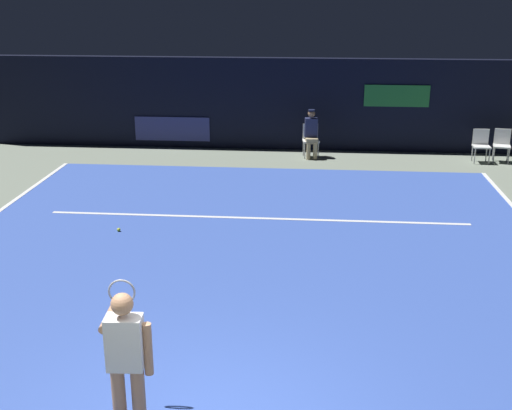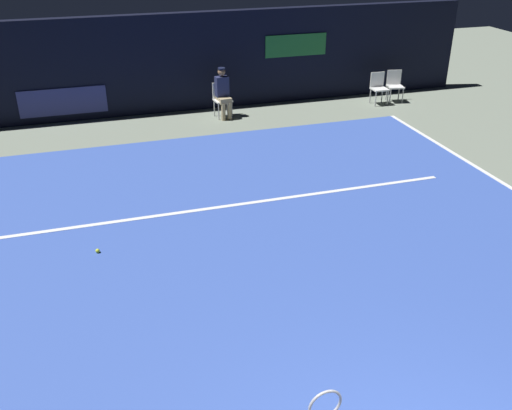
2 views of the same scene
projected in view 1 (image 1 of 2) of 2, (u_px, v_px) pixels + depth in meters
The scene contains 9 objects.
ground_plane at pixel (246, 259), 11.30m from camera, with size 33.64×33.64×0.00m, color gray.
court_surface at pixel (246, 259), 11.30m from camera, with size 10.97×11.87×0.01m, color #3856B2.
line_service at pixel (256, 218), 13.26m from camera, with size 8.56×0.10×0.01m, color white.
back_wall at pixel (275, 104), 18.65m from camera, with size 17.06×0.33×2.60m.
tennis_player at pixel (127, 360), 6.46m from camera, with size 0.66×0.93×1.73m.
line_judge_on_chair at pixel (311, 133), 17.81m from camera, with size 0.48×0.56×1.32m.
courtside_chair_near at pixel (502, 143), 17.43m from camera, with size 0.51×0.49×0.88m.
courtside_chair_far at pixel (481, 144), 17.40m from camera, with size 0.45×0.42×0.88m.
tennis_ball at pixel (119, 230), 12.55m from camera, with size 0.07×0.07×0.07m, color #CCE033.
Camera 1 is at (1.07, -5.42, 4.51)m, focal length 45.66 mm.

